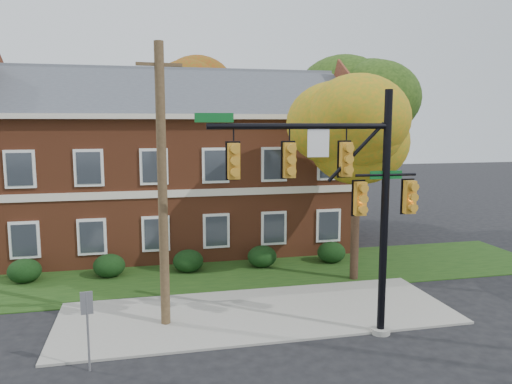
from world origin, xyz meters
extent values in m
plane|color=black|center=(0.00, 0.00, 0.00)|extent=(120.00, 120.00, 0.00)
cube|color=gray|center=(0.00, 1.00, 0.04)|extent=(14.00, 5.00, 0.08)
cube|color=#193811|center=(0.00, 6.00, 0.02)|extent=(30.00, 6.00, 0.04)
cube|color=brown|center=(-2.00, 12.00, 3.50)|extent=(18.00, 8.00, 7.00)
cube|color=beige|center=(-2.00, 12.00, 7.12)|extent=(18.80, 8.80, 0.24)
cube|color=beige|center=(-2.00, 7.97, 3.50)|extent=(18.00, 0.12, 0.35)
ellipsoid|color=black|center=(-9.00, 6.70, 0.53)|extent=(1.40, 1.26, 1.05)
ellipsoid|color=black|center=(-5.50, 6.70, 0.53)|extent=(1.40, 1.26, 1.05)
ellipsoid|color=black|center=(-2.00, 6.70, 0.53)|extent=(1.40, 1.26, 1.05)
ellipsoid|color=black|center=(1.50, 6.70, 0.53)|extent=(1.40, 1.26, 1.05)
ellipsoid|color=black|center=(5.00, 6.70, 0.53)|extent=(1.40, 1.26, 1.05)
cylinder|color=black|center=(5.00, 4.00, 2.88)|extent=(0.36, 0.36, 5.76)
ellipsoid|color=orange|center=(5.00, 4.00, 6.48)|extent=(4.25, 4.25, 3.60)
ellipsoid|color=orange|center=(5.62, 3.62, 7.08)|extent=(3.50, 3.50, 3.00)
cylinder|color=black|center=(9.00, 13.00, 3.52)|extent=(0.36, 0.36, 7.04)
ellipsoid|color=black|center=(9.00, 13.00, 7.92)|extent=(5.95, 5.95, 5.04)
ellipsoid|color=black|center=(9.88, 12.47, 8.52)|extent=(4.90, 4.90, 4.20)
cylinder|color=black|center=(-1.00, 20.00, 3.84)|extent=(0.36, 0.36, 7.68)
ellipsoid|color=#9E250D|center=(-1.00, 20.00, 8.64)|extent=(6.46, 6.46, 5.47)
ellipsoid|color=#9E250D|center=(-0.05, 19.43, 9.24)|extent=(5.32, 5.32, 4.56)
cylinder|color=gray|center=(3.52, -1.49, 0.09)|extent=(0.63, 0.63, 0.18)
cylinder|color=black|center=(3.52, -1.49, 3.92)|extent=(0.25, 0.25, 7.85)
cylinder|color=black|center=(0.72, -1.44, 6.73)|extent=(5.61, 0.27, 0.18)
cylinder|color=black|center=(3.52, -1.49, 5.21)|extent=(2.02, 0.12, 0.09)
cube|color=#C3841F|center=(-1.30, -1.41, 5.72)|extent=(0.50, 0.34, 1.30)
cube|color=#C3841F|center=(0.38, -1.43, 5.72)|extent=(0.50, 0.34, 1.30)
cube|color=#C3841F|center=(2.18, -1.46, 5.72)|extent=(0.50, 0.34, 1.30)
cube|color=silver|center=(1.28, -1.45, 6.22)|extent=(0.67, 0.06, 0.84)
cube|color=#0B551D|center=(-1.86, -1.40, 6.97)|extent=(1.12, 0.06, 0.27)
cube|color=#C3841F|center=(2.68, -1.47, 4.49)|extent=(0.50, 0.34, 1.30)
cube|color=#C3841F|center=(4.36, -1.50, 4.49)|extent=(0.50, 0.34, 1.30)
cube|color=#0B551D|center=(3.52, -1.49, 5.21)|extent=(1.07, 0.06, 0.26)
cylinder|color=#453420|center=(-3.29, 0.74, 4.70)|extent=(0.34, 0.34, 9.39)
cube|color=#453420|center=(-3.29, 0.74, 8.66)|extent=(1.46, 0.22, 0.10)
cylinder|color=slate|center=(-5.50, -2.00, 1.14)|extent=(0.07, 0.07, 2.28)
cube|color=slate|center=(-5.50, -2.00, 1.97)|extent=(0.33, 0.08, 0.64)
camera|label=1|loc=(-3.87, -15.71, 6.83)|focal=35.00mm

